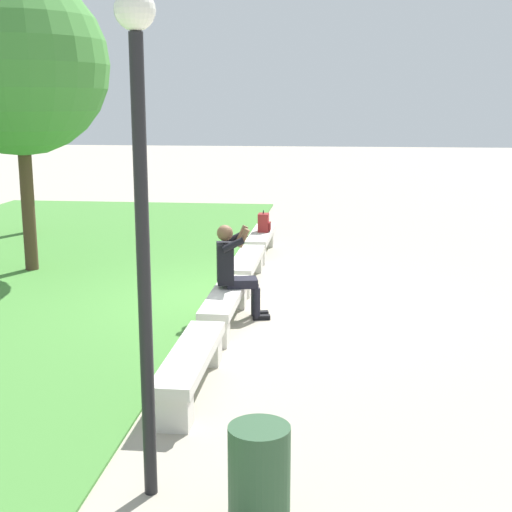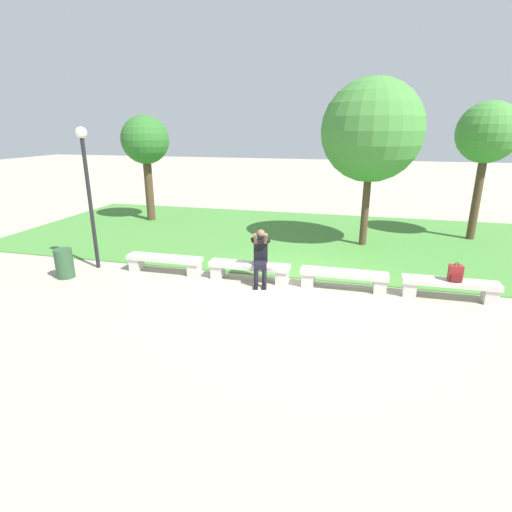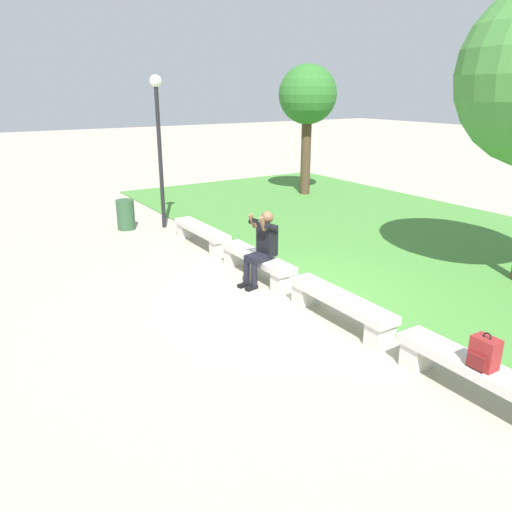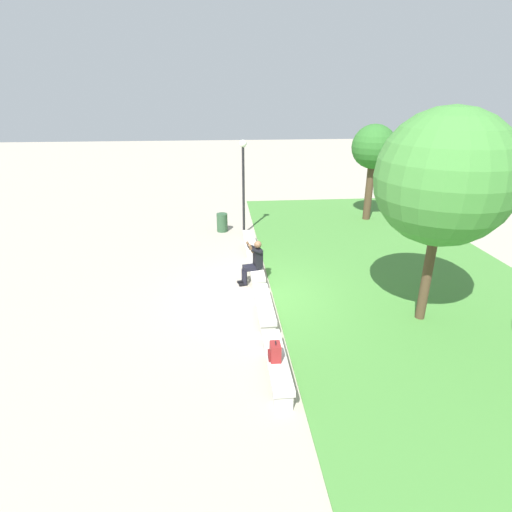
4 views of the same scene
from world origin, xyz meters
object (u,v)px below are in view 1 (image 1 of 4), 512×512
Objects in this scene: trash_bin at (259,476)px; lamp_post at (141,178)px; bench_near at (225,303)px; person_photographer at (234,267)px; bench_main at (191,364)px; bench_mid at (247,265)px; bench_far at (261,239)px; tree_right_background at (19,65)px; backpack at (264,223)px; tree_left_background at (19,79)px.

trash_bin is 0.20× the size of lamp_post.
bench_near is at bearing 11.76° from trash_bin.
bench_near is 1.54× the size of person_photographer.
bench_main is at bearing 178.35° from person_photographer.
bench_main is at bearing 180.00° from bench_mid.
bench_far is at bearing 1.00° from person_photographer.
tree_right_background is 8.17m from lamp_post.
backpack is (4.38, 0.03, -0.11)m from person_photographer.
bench_main is 1.54× the size of person_photographer.
tree_left_background is 13.09m from trash_bin.
person_photographer is at bearing 10.19° from trash_bin.
tree_left_background reaches higher than trash_bin.
bench_mid is 0.55× the size of lamp_post.
bench_mid is 2.71× the size of trash_bin.
tree_left_background is at bearing 73.68° from backpack.
bench_main is 1.00× the size of bench_near.
person_photographer is at bearing -179.63° from backpack.
tree_right_background is 6.79× the size of trash_bin.
tree_right_background is at bearing 54.97° from bench_near.
bench_mid is 7.54m from tree_left_background.
bench_mid is at bearing 0.76° from lamp_post.
tree_right_background is at bearing 58.59° from person_photographer.
tree_left_background is (8.64, 5.55, 3.15)m from bench_main.
bench_near is at bearing 1.17° from lamp_post.
backpack is at bearing -0.58° from bench_near.
bench_far is 4.33m from person_photographer.
tree_left_background reaches higher than bench_main.
bench_near is at bearing 166.27° from person_photographer.
backpack is at bearing -1.14° from bench_mid.
person_photographer is at bearing -136.92° from tree_left_background.
bench_mid is 0.40× the size of tree_right_background.
bench_near is at bearing 179.42° from backpack.
tree_left_background is at bearing 54.12° from bench_mid.
bench_main is 2.66m from person_photographer.
tree_left_background is at bearing 24.47° from tree_right_background.
lamp_post is (-7.03, -4.01, -1.14)m from tree_right_background.
tree_left_background is 3.93m from tree_right_background.
tree_right_background reaches higher than bench_near.
bench_mid is 0.45× the size of tree_left_background.
bench_mid is at bearing 178.86° from backpack.
tree_right_background is (-1.93, 3.97, 2.93)m from backpack.
bench_main is at bearing 22.66° from trash_bin.
bench_main is 2.31m from bench_near.
backpack is (2.38, -0.05, 0.32)m from bench_mid.
lamp_post is (-6.58, -0.09, 2.12)m from bench_mid.
lamp_post is at bearing -177.46° from bench_main.
tree_right_background reaches higher than backpack.
trash_bin is (-10.94, -6.51, -3.08)m from tree_left_background.
tree_left_background is at bearing 28.01° from lamp_post.
backpack is at bearing -64.04° from tree_right_background.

